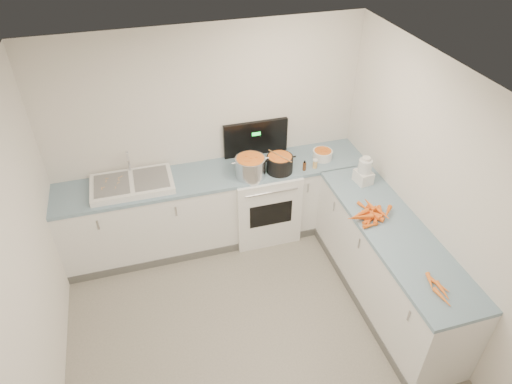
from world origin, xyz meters
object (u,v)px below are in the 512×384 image
object	(u,v)px
sink	(132,184)
steel_pot	(250,168)
food_processor	(364,172)
mixing_bowl	(322,155)
extract_bottle	(304,166)
stove	(262,199)
spice_jar	(315,164)
black_pot	(280,165)

from	to	relation	value
sink	steel_pot	bearing A→B (deg)	-6.80
sink	food_processor	distance (m)	2.48
sink	mixing_bowl	world-z (taller)	sink
steel_pot	extract_bottle	world-z (taller)	steel_pot
stove	spice_jar	xyz separation A→B (m)	(0.56, -0.19, 0.51)
black_pot	mixing_bowl	size ratio (longest dim) A/B	1.29
steel_pot	mixing_bowl	size ratio (longest dim) A/B	1.46
mixing_bowl	food_processor	bearing A→B (deg)	-67.30
steel_pot	stove	bearing A→B (deg)	36.49
stove	steel_pot	bearing A→B (deg)	-143.51
food_processor	black_pot	bearing A→B (deg)	150.35
spice_jar	stove	bearing A→B (deg)	161.63
stove	food_processor	size ratio (longest dim) A/B	4.31
extract_bottle	sink	bearing A→B (deg)	173.50
stove	mixing_bowl	bearing A→B (deg)	-2.44
sink	black_pot	xyz separation A→B (m)	(1.60, -0.15, 0.05)
black_pot	mixing_bowl	world-z (taller)	black_pot
black_pot	extract_bottle	bearing A→B (deg)	-12.27
sink	extract_bottle	size ratio (longest dim) A/B	8.84
stove	food_processor	distance (m)	1.27
sink	steel_pot	xyz separation A→B (m)	(1.27, -0.15, 0.06)
mixing_bowl	food_processor	world-z (taller)	food_processor
steel_pot	spice_jar	xyz separation A→B (m)	(0.74, -0.05, -0.06)
steel_pot	food_processor	bearing A→B (deg)	-21.95
steel_pot	mixing_bowl	distance (m)	0.91
mixing_bowl	stove	bearing A→B (deg)	177.56
stove	steel_pot	distance (m)	0.61
spice_jar	food_processor	size ratio (longest dim) A/B	0.29
extract_bottle	spice_jar	bearing A→B (deg)	5.22
steel_pot	extract_bottle	size ratio (longest dim) A/B	3.44
steel_pot	extract_bottle	bearing A→B (deg)	-5.86
sink	spice_jar	world-z (taller)	sink
sink	black_pot	distance (m)	1.61
black_pot	sink	bearing A→B (deg)	174.50
sink	spice_jar	bearing A→B (deg)	-5.73
sink	extract_bottle	xyz separation A→B (m)	(1.88, -0.21, 0.01)
steel_pot	extract_bottle	xyz separation A→B (m)	(0.61, -0.06, -0.05)
mixing_bowl	sink	bearing A→B (deg)	178.78
steel_pot	black_pot	distance (m)	0.34
stove	sink	size ratio (longest dim) A/B	1.58
stove	spice_jar	bearing A→B (deg)	-18.37
black_pot	food_processor	distance (m)	0.92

